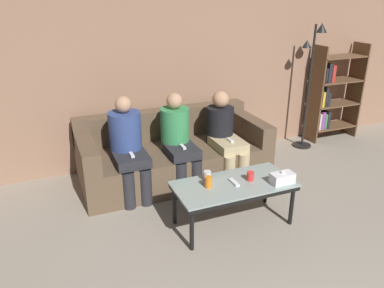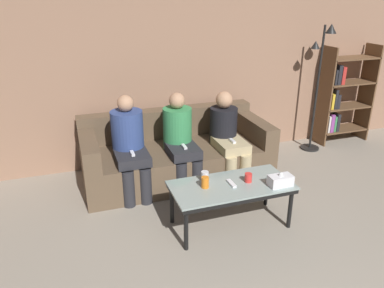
% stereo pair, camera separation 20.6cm
% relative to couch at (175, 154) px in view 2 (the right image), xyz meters
% --- Properties ---
extents(wall_back, '(12.00, 0.06, 2.60)m').
position_rel_couch_xyz_m(wall_back, '(0.00, 0.56, 1.02)').
color(wall_back, '#9E755B').
rests_on(wall_back, ground_plane).
extents(couch, '(2.17, 0.97, 0.76)m').
position_rel_couch_xyz_m(couch, '(0.00, 0.00, 0.00)').
color(couch, brown).
rests_on(couch, ground_plane).
extents(coffee_table, '(1.13, 0.54, 0.44)m').
position_rel_couch_xyz_m(coffee_table, '(0.19, -1.18, 0.12)').
color(coffee_table, '#8C9E99').
rests_on(coffee_table, ground_plane).
extents(cup_near_left, '(0.07, 0.07, 0.09)m').
position_rel_couch_xyz_m(cup_near_left, '(0.36, -1.18, 0.20)').
color(cup_near_left, red).
rests_on(cup_near_left, coffee_table).
extents(cup_near_right, '(0.07, 0.07, 0.10)m').
position_rel_couch_xyz_m(cup_near_right, '(-0.06, -1.15, 0.21)').
color(cup_near_right, orange).
rests_on(cup_near_right, coffee_table).
extents(cup_far_center, '(0.07, 0.07, 0.10)m').
position_rel_couch_xyz_m(cup_far_center, '(-0.02, -1.04, 0.21)').
color(cup_far_center, silver).
rests_on(cup_far_center, coffee_table).
extents(tissue_box, '(0.22, 0.12, 0.13)m').
position_rel_couch_xyz_m(tissue_box, '(0.61, -1.34, 0.21)').
color(tissue_box, white).
rests_on(tissue_box, coffee_table).
extents(game_remote, '(0.04, 0.15, 0.02)m').
position_rel_couch_xyz_m(game_remote, '(0.19, -1.18, 0.17)').
color(game_remote, white).
rests_on(game_remote, coffee_table).
extents(bookshelf, '(0.78, 0.32, 1.41)m').
position_rel_couch_xyz_m(bookshelf, '(2.60, 0.33, 0.40)').
color(bookshelf, brown).
rests_on(bookshelf, ground_plane).
extents(standing_lamp, '(0.31, 0.26, 1.71)m').
position_rel_couch_xyz_m(standing_lamp, '(2.08, 0.19, 0.77)').
color(standing_lamp, black).
rests_on(standing_lamp, ground_plane).
extents(seated_person_left_end, '(0.35, 0.65, 1.08)m').
position_rel_couch_xyz_m(seated_person_left_end, '(-0.57, -0.19, 0.30)').
color(seated_person_left_end, '#28282D').
rests_on(seated_person_left_end, ground_plane).
extents(seated_person_mid_left, '(0.33, 0.64, 1.06)m').
position_rel_couch_xyz_m(seated_person_mid_left, '(0.00, -0.20, 0.28)').
color(seated_person_mid_left, '#28282D').
rests_on(seated_person_mid_left, ground_plane).
extents(seated_person_mid_right, '(0.33, 0.67, 1.03)m').
position_rel_couch_xyz_m(seated_person_mid_right, '(0.57, -0.22, 0.27)').
color(seated_person_mid_right, tan).
rests_on(seated_person_mid_right, ground_plane).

